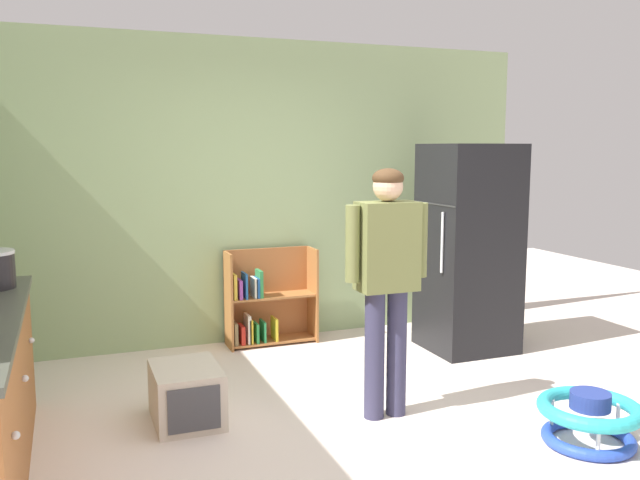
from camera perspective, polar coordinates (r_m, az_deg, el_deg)
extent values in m
plane|color=silver|center=(4.21, 4.17, -16.60)|extent=(12.00, 12.00, 0.00)
cube|color=#9AB47E|center=(6.04, -5.15, 4.11)|extent=(5.20, 0.06, 2.70)
sphere|color=silver|center=(3.15, -24.63, -14.98)|extent=(0.04, 0.04, 0.04)
sphere|color=silver|center=(3.84, -23.95, -10.79)|extent=(0.04, 0.04, 0.04)
sphere|color=silver|center=(4.54, -23.49, -7.90)|extent=(0.04, 0.04, 0.04)
cube|color=black|center=(5.87, 12.59, -0.67)|extent=(0.70, 0.68, 1.78)
cylinder|color=silver|center=(5.52, 10.43, -0.21)|extent=(0.02, 0.02, 0.50)
cube|color=#333333|center=(5.64, 9.71, 3.07)|extent=(0.01, 0.67, 0.01)
cube|color=#A56734|center=(5.87, -7.85, -5.18)|extent=(0.02, 0.28, 0.85)
cube|color=#A56734|center=(6.09, -0.66, -4.63)|extent=(0.02, 0.28, 0.85)
cube|color=#A66134|center=(6.09, -4.54, -4.65)|extent=(0.80, 0.02, 0.85)
cube|color=#A56734|center=(6.07, -4.15, -8.55)|extent=(0.76, 0.24, 0.02)
cube|color=#A56734|center=(5.97, -4.19, -4.81)|extent=(0.76, 0.24, 0.02)
cube|color=olive|center=(5.92, -7.35, -7.91)|extent=(0.03, 0.17, 0.20)
cube|color=gold|center=(5.82, -7.42, -3.95)|extent=(0.03, 0.17, 0.22)
cube|color=red|center=(5.94, -6.77, -8.01)|extent=(0.03, 0.17, 0.16)
cube|color=purple|center=(5.84, -6.96, -4.18)|extent=(0.03, 0.17, 0.17)
cube|color=beige|center=(5.94, -6.24, -7.55)|extent=(0.03, 0.17, 0.25)
cube|color=#245FA4|center=(5.85, -6.48, -3.89)|extent=(0.02, 0.17, 0.22)
cube|color=gold|center=(5.95, -6.08, -7.71)|extent=(0.03, 0.17, 0.22)
cube|color=beige|center=(5.87, -5.69, -4.06)|extent=(0.03, 0.17, 0.18)
cube|color=#2B8C42|center=(5.97, -5.54, -7.87)|extent=(0.02, 0.17, 0.17)
cube|color=#1E5096|center=(5.88, -5.51, -4.05)|extent=(0.03, 0.17, 0.17)
cube|color=#288C4E|center=(5.99, -4.92, -7.76)|extent=(0.02, 0.17, 0.19)
cube|color=#2D8245|center=(5.88, -5.23, -3.73)|extent=(0.03, 0.17, 0.24)
cube|color=gold|center=(6.02, -3.93, -7.59)|extent=(0.02, 0.17, 0.20)
cylinder|color=#343350|center=(4.36, 4.69, -9.79)|extent=(0.13, 0.13, 0.84)
cylinder|color=#343350|center=(4.43, 6.58, -9.53)|extent=(0.13, 0.13, 0.84)
cube|color=olive|center=(4.24, 5.77, -0.54)|extent=(0.38, 0.22, 0.57)
cylinder|color=olive|center=(4.13, 2.80, -0.32)|extent=(0.09, 0.09, 0.48)
cylinder|color=olive|center=(4.35, 8.60, 0.00)|extent=(0.09, 0.09, 0.48)
sphere|color=#DAAE8D|center=(4.20, 5.84, 4.59)|extent=(0.19, 0.19, 0.19)
ellipsoid|color=#47301B|center=(4.20, 5.85, 5.30)|extent=(0.20, 0.20, 0.12)
torus|color=#2948B6|center=(4.42, 21.99, -15.49)|extent=(0.54, 0.54, 0.07)
torus|color=#2AABB1|center=(4.35, 22.12, -13.24)|extent=(0.60, 0.60, 0.08)
cylinder|color=navy|center=(4.33, 22.15, -12.62)|extent=(0.23, 0.23, 0.10)
cylinder|color=silver|center=(4.53, 24.16, -13.76)|extent=(0.02, 0.02, 0.18)
cylinder|color=silver|center=(4.44, 19.25, -13.91)|extent=(0.02, 0.02, 0.18)
cylinder|color=silver|center=(4.18, 22.75, -15.49)|extent=(0.02, 0.02, 0.18)
cube|color=beige|center=(4.46, -11.38, -12.81)|extent=(0.42, 0.54, 0.36)
cube|color=#424247|center=(4.20, -10.73, -14.10)|extent=(0.32, 0.01, 0.27)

